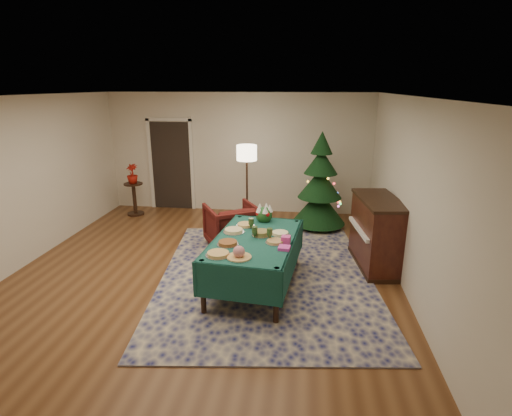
# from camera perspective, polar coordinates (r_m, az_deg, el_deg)

# --- Properties ---
(room_shell) EXTENTS (7.00, 7.00, 7.00)m
(room_shell) POSITION_cam_1_polar(r_m,az_deg,el_deg) (5.84, -8.19, 2.14)
(room_shell) COLOR #593319
(room_shell) RESTS_ON ground
(doorway) EXTENTS (1.08, 0.04, 2.16)m
(doorway) POSITION_cam_1_polar(r_m,az_deg,el_deg) (9.61, -12.02, 6.30)
(doorway) COLOR black
(doorway) RESTS_ON ground
(rug) EXTENTS (3.65, 4.53, 0.02)m
(rug) POSITION_cam_1_polar(r_m,az_deg,el_deg) (6.29, 1.47, -9.66)
(rug) COLOR #151A52
(rug) RESTS_ON ground
(buffet_table) EXTENTS (1.35, 2.06, 0.76)m
(buffet_table) POSITION_cam_1_polar(r_m,az_deg,el_deg) (5.76, -0.12, -5.72)
(buffet_table) COLOR black
(buffet_table) RESTS_ON ground
(platter_0) EXTENTS (0.33, 0.33, 0.05)m
(platter_0) POSITION_cam_1_polar(r_m,az_deg,el_deg) (5.15, -5.44, -6.57)
(platter_0) COLOR silver
(platter_0) RESTS_ON buffet_table
(platter_1) EXTENTS (0.32, 0.32, 0.16)m
(platter_1) POSITION_cam_1_polar(r_m,az_deg,el_deg) (5.05, -2.44, -6.47)
(platter_1) COLOR silver
(platter_1) RESTS_ON buffet_table
(platter_2) EXTENTS (0.30, 0.30, 0.05)m
(platter_2) POSITION_cam_1_polar(r_m,az_deg,el_deg) (5.47, -4.04, -5.03)
(platter_2) COLOR silver
(platter_2) RESTS_ON buffet_table
(platter_3) EXTENTS (0.27, 0.27, 0.04)m
(platter_3) POSITION_cam_1_polar(r_m,az_deg,el_deg) (5.53, 2.76, -4.83)
(platter_3) COLOR silver
(platter_3) RESTS_ON buffet_table
(platter_4) EXTENTS (0.31, 0.31, 0.05)m
(platter_4) POSITION_cam_1_polar(r_m,az_deg,el_deg) (5.92, -3.20, -3.27)
(platter_4) COLOR silver
(platter_4) RESTS_ON buffet_table
(platter_5) EXTENTS (0.28, 0.28, 0.07)m
(platter_5) POSITION_cam_1_polar(r_m,az_deg,el_deg) (5.78, 0.75, -3.64)
(platter_5) COLOR silver
(platter_5) RESTS_ON buffet_table
(platter_6) EXTENTS (0.27, 0.27, 0.04)m
(platter_6) POSITION_cam_1_polar(r_m,az_deg,el_deg) (5.83, 3.47, -3.64)
(platter_6) COLOR silver
(platter_6) RESTS_ON buffet_table
(platter_7) EXTENTS (0.29, 0.29, 0.04)m
(platter_7) POSITION_cam_1_polar(r_m,az_deg,el_deg) (6.17, -1.53, -2.43)
(platter_7) COLOR silver
(platter_7) RESTS_ON buffet_table
(goblet_0) EXTENTS (0.08, 0.08, 0.18)m
(goblet_0) POSITION_cam_1_polar(r_m,az_deg,el_deg) (6.01, -0.70, -2.22)
(goblet_0) COLOR #2D471E
(goblet_0) RESTS_ON buffet_table
(goblet_1) EXTENTS (0.08, 0.08, 0.18)m
(goblet_1) POSITION_cam_1_polar(r_m,az_deg,el_deg) (5.59, 1.97, -3.73)
(goblet_1) COLOR #2D471E
(goblet_1) RESTS_ON buffet_table
(goblet_2) EXTENTS (0.08, 0.08, 0.18)m
(goblet_2) POSITION_cam_1_polar(r_m,az_deg,el_deg) (5.66, -0.19, -3.46)
(goblet_2) COLOR #2D471E
(goblet_2) RESTS_ON buffet_table
(napkin_stack) EXTENTS (0.17, 0.17, 0.04)m
(napkin_stack) POSITION_cam_1_polar(r_m,az_deg,el_deg) (5.33, 4.06, -5.70)
(napkin_stack) COLOR #DC3DAD
(napkin_stack) RESTS_ON buffet_table
(gift_box) EXTENTS (0.13, 0.13, 0.10)m
(gift_box) POSITION_cam_1_polar(r_m,az_deg,el_deg) (5.53, 4.29, -4.52)
(gift_box) COLOR #E13E96
(gift_box) RESTS_ON buffet_table
(centerpiece) EXTENTS (0.27, 0.27, 0.31)m
(centerpiece) POSITION_cam_1_polar(r_m,az_deg,el_deg) (6.36, 1.15, -0.74)
(centerpiece) COLOR #1E4C1E
(centerpiece) RESTS_ON buffet_table
(armchair) EXTENTS (1.14, 1.12, 0.88)m
(armchair) POSITION_cam_1_polar(r_m,az_deg,el_deg) (7.25, -3.49, -2.26)
(armchair) COLOR #4B1310
(armchair) RESTS_ON ground
(floor_lamp) EXTENTS (0.41, 0.41, 1.69)m
(floor_lamp) POSITION_cam_1_polar(r_m,az_deg,el_deg) (8.14, -1.33, 7.18)
(floor_lamp) COLOR #A57F3F
(floor_lamp) RESTS_ON ground
(side_table) EXTENTS (0.41, 0.41, 0.74)m
(side_table) POSITION_cam_1_polar(r_m,az_deg,el_deg) (9.47, -16.96, 1.18)
(side_table) COLOR black
(side_table) RESTS_ON ground
(potted_plant) EXTENTS (0.24, 0.43, 0.24)m
(potted_plant) POSITION_cam_1_polar(r_m,az_deg,el_deg) (9.35, -17.22, 4.12)
(potted_plant) COLOR #9E150B
(potted_plant) RESTS_ON side_table
(christmas_tree) EXTENTS (1.15, 1.15, 1.99)m
(christmas_tree) POSITION_cam_1_polar(r_m,az_deg,el_deg) (8.21, 9.12, 3.19)
(christmas_tree) COLOR black
(christmas_tree) RESTS_ON ground
(piano) EXTENTS (0.78, 1.39, 1.15)m
(piano) POSITION_cam_1_polar(r_m,az_deg,el_deg) (6.71, 16.87, -3.54)
(piano) COLOR black
(piano) RESTS_ON ground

